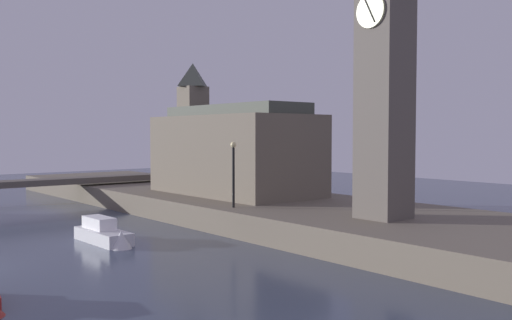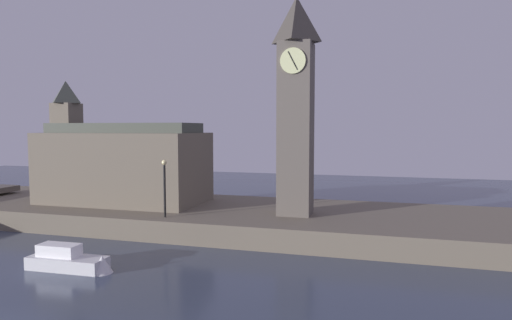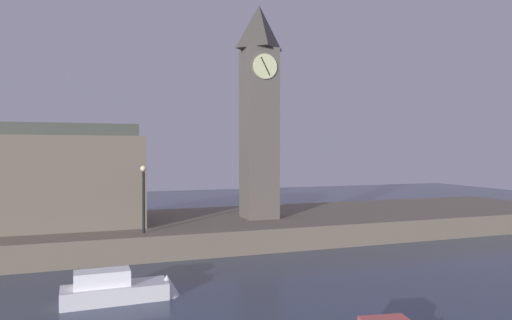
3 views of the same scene
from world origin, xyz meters
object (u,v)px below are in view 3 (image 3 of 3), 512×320
object	(u,v)px
parliament_hall	(30,175)
streetlamp	(143,191)
clock_tower	(259,108)
boat_ferry_white	(126,289)

from	to	relation	value
parliament_hall	streetlamp	world-z (taller)	parliament_hall
clock_tower	parliament_hall	size ratio (longest dim) A/B	1.15
streetlamp	boat_ferry_white	world-z (taller)	streetlamp
clock_tower	boat_ferry_white	size ratio (longest dim) A/B	3.03
parliament_hall	boat_ferry_white	xyz separation A→B (m)	(5.06, -12.36, -4.28)
streetlamp	boat_ferry_white	size ratio (longest dim) A/B	0.79
streetlamp	boat_ferry_white	xyz separation A→B (m)	(-1.53, -7.50, -3.49)
parliament_hall	boat_ferry_white	bearing A→B (deg)	-67.74
parliament_hall	clock_tower	bearing A→B (deg)	-5.26
clock_tower	streetlamp	world-z (taller)	clock_tower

